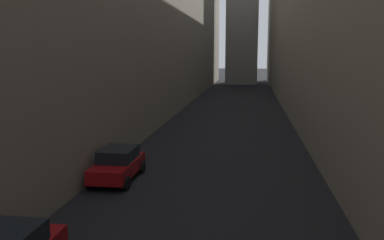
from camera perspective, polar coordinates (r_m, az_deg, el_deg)
ground_plane at (r=40.03m, az=5.41°, el=0.54°), size 264.00×264.00×0.00m
building_block_right at (r=43.27m, az=24.26°, el=13.33°), size 15.74×108.00×19.41m
parked_car_left_far at (r=20.05m, az=-10.33°, el=-6.04°), size 1.91×3.96×1.53m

